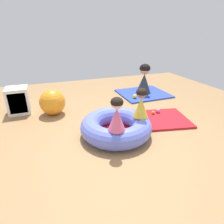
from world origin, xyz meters
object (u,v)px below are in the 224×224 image
(child_in_yellow, at_px, (141,103))
(play_ball_blue, at_px, (149,96))
(play_ball_teal, at_px, (120,114))
(inflatable_cushion, at_px, (116,126))
(play_ball_pink, at_px, (158,111))
(play_ball_orange, at_px, (153,113))
(adult_seated, at_px, (144,79))
(play_ball_yellow, at_px, (135,96))
(exercise_ball_large, at_px, (52,102))
(child_in_pink, at_px, (117,114))
(storage_cube, at_px, (18,101))

(child_in_yellow, height_order, play_ball_blue, child_in_yellow)
(play_ball_teal, bearing_deg, inflatable_cushion, -118.10)
(play_ball_pink, xyz_separation_m, play_ball_orange, (-0.14, -0.03, -0.01))
(adult_seated, height_order, play_ball_blue, adult_seated)
(child_in_yellow, relative_size, play_ball_teal, 5.40)
(child_in_yellow, distance_m, play_ball_pink, 1.07)
(inflatable_cushion, height_order, play_ball_yellow, inflatable_cushion)
(adult_seated, distance_m, exercise_ball_large, 2.53)
(play_ball_pink, distance_m, play_ball_teal, 0.85)
(child_in_pink, height_order, play_ball_pink, child_in_pink)
(adult_seated, bearing_deg, play_ball_pink, 83.76)
(play_ball_pink, bearing_deg, inflatable_cushion, -157.31)
(play_ball_blue, bearing_deg, play_ball_teal, -144.93)
(play_ball_yellow, distance_m, exercise_ball_large, 2.06)
(child_in_pink, distance_m, storage_cube, 2.51)
(play_ball_blue, bearing_deg, play_ball_orange, -115.26)
(play_ball_teal, bearing_deg, play_ball_pink, -6.99)
(play_ball_pink, bearing_deg, adult_seated, 74.39)
(play_ball_teal, bearing_deg, storage_cube, 152.22)
(storage_cube, bearing_deg, inflatable_cushion, -44.69)
(play_ball_pink, xyz_separation_m, exercise_ball_large, (-2.10, 0.80, 0.19))
(child_in_yellow, height_order, play_ball_pink, child_in_yellow)
(exercise_ball_large, xyz_separation_m, storage_cube, (-0.68, 0.33, 0.01))
(child_in_pink, distance_m, child_in_yellow, 0.62)
(play_ball_teal, bearing_deg, play_ball_blue, 35.07)
(play_ball_pink, relative_size, play_ball_teal, 0.98)
(child_in_pink, xyz_separation_m, play_ball_orange, (1.16, 0.84, -0.50))
(child_in_yellow, xyz_separation_m, play_ball_blue, (1.06, 1.49, -0.50))
(child_in_yellow, xyz_separation_m, play_ball_yellow, (0.70, 1.58, -0.48))
(play_ball_pink, distance_m, play_ball_orange, 0.14)
(play_ball_orange, bearing_deg, exercise_ball_large, 157.12)
(child_in_yellow, distance_m, storage_cube, 2.67)
(storage_cube, bearing_deg, play_ball_teal, -27.78)
(child_in_pink, relative_size, adult_seated, 0.63)
(play_ball_teal, xyz_separation_m, exercise_ball_large, (-1.26, 0.70, 0.18))
(child_in_pink, relative_size, play_ball_pink, 5.61)
(adult_seated, relative_size, play_ball_orange, 11.63)
(play_ball_teal, xyz_separation_m, storage_cube, (-1.94, 1.02, 0.19))
(inflatable_cushion, distance_m, adult_seated, 2.37)
(child_in_pink, xyz_separation_m, adult_seated, (1.67, 2.18, -0.15))
(inflatable_cushion, bearing_deg, play_ball_teal, 61.90)
(child_in_pink, distance_m, exercise_ball_large, 1.88)
(play_ball_pink, xyz_separation_m, play_ball_teal, (-0.84, 0.10, 0.00))
(play_ball_yellow, bearing_deg, storage_cube, 177.20)
(child_in_yellow, xyz_separation_m, play_ball_orange, (0.62, 0.55, -0.50))
(play_ball_teal, height_order, storage_cube, storage_cube)
(play_ball_blue, xyz_separation_m, play_ball_yellow, (-0.37, 0.08, 0.01))
(inflatable_cushion, distance_m, exercise_ball_large, 1.60)
(adult_seated, xyz_separation_m, play_ball_orange, (-0.50, -1.34, -0.36))
(adult_seated, relative_size, storage_cube, 1.43)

